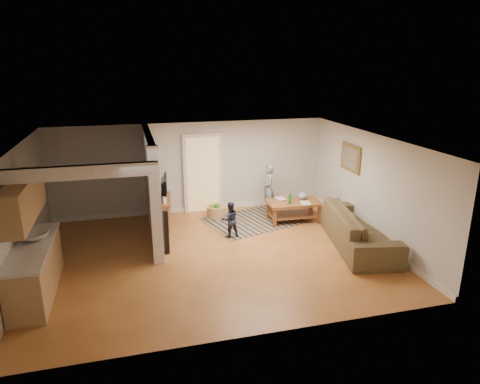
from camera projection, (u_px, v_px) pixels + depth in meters
name	position (u px, v px, depth m)	size (l,w,h in m)	color
ground	(214.00, 255.00, 9.37)	(7.50, 7.50, 0.00)	brown
room_shell	(160.00, 189.00, 9.08)	(7.54, 6.02, 2.52)	beige
area_rug	(254.00, 220.00, 11.38)	(2.39, 1.75, 0.01)	black
sofa	(357.00, 245.00, 9.87)	(2.85, 1.11, 0.83)	#4D3D26
coffee_table	(294.00, 205.00, 11.28)	(1.41, 0.87, 0.81)	brown
tv_console	(162.00, 201.00, 10.74)	(0.57, 1.26, 1.05)	brown
speaker_left	(166.00, 233.00, 9.29)	(0.10, 0.10, 0.99)	black
speaker_right	(160.00, 209.00, 10.90)	(0.09, 0.09, 0.93)	black
toy_basket	(216.00, 211.00, 11.54)	(0.48, 0.48, 0.43)	#9F7D45
child	(268.00, 213.00, 11.91)	(0.51, 0.34, 1.41)	gray
toddler	(230.00, 237.00, 10.33)	(0.43, 0.34, 0.89)	#1B2239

